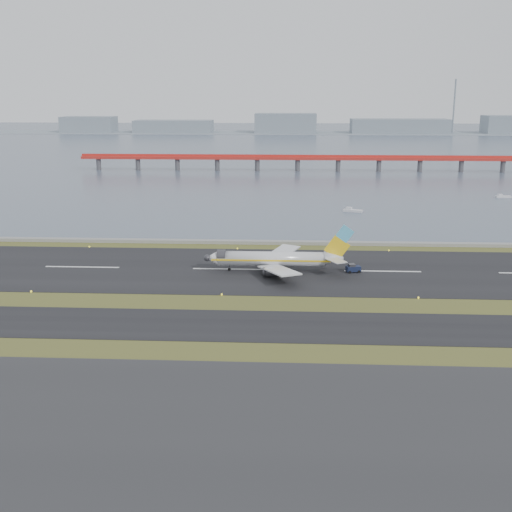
% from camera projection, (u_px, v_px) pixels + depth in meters
% --- Properties ---
extents(ground, '(1000.00, 1000.00, 0.00)m').
position_uv_depth(ground, '(218.00, 306.00, 140.98)').
color(ground, '#394819').
rests_on(ground, ground).
extents(apron_strip, '(1000.00, 50.00, 0.10)m').
position_uv_depth(apron_strip, '(174.00, 435.00, 87.76)').
color(apron_strip, '#292A2C').
rests_on(apron_strip, ground).
extents(taxiway_strip, '(1000.00, 18.00, 0.10)m').
position_uv_depth(taxiway_strip, '(212.00, 325.00, 129.36)').
color(taxiway_strip, black).
rests_on(taxiway_strip, ground).
extents(runway_strip, '(1000.00, 45.00, 0.10)m').
position_uv_depth(runway_strip, '(231.00, 269.00, 169.99)').
color(runway_strip, black).
rests_on(runway_strip, ground).
extents(seawall, '(1000.00, 2.50, 1.00)m').
position_uv_depth(seawall, '(239.00, 242.00, 198.91)').
color(seawall, gray).
rests_on(seawall, ground).
extents(bay_water, '(1400.00, 800.00, 1.30)m').
position_uv_depth(bay_water, '(273.00, 144.00, 586.00)').
color(bay_water, '#414C5D').
rests_on(bay_water, ground).
extents(red_pier, '(260.00, 5.00, 10.20)m').
position_uv_depth(red_pier, '(298.00, 159.00, 380.02)').
color(red_pier, red).
rests_on(red_pier, ground).
extents(far_shoreline, '(1400.00, 80.00, 60.50)m').
position_uv_depth(far_shoreline, '(289.00, 127.00, 738.59)').
color(far_shoreline, gray).
rests_on(far_shoreline, ground).
extents(airliner, '(38.52, 32.89, 12.80)m').
position_uv_depth(airliner, '(277.00, 259.00, 166.95)').
color(airliner, silver).
rests_on(airliner, ground).
extents(pushback_tug, '(4.03, 2.89, 2.34)m').
position_uv_depth(pushback_tug, '(353.00, 268.00, 166.87)').
color(pushback_tug, '#141C38').
rests_on(pushback_tug, ground).
extents(workboat_near, '(7.92, 5.08, 1.84)m').
position_uv_depth(workboat_near, '(352.00, 210.00, 251.59)').
color(workboat_near, silver).
rests_on(workboat_near, ground).
extents(workboat_far, '(6.91, 2.66, 1.64)m').
position_uv_depth(workboat_far, '(503.00, 197.00, 285.38)').
color(workboat_far, silver).
rests_on(workboat_far, ground).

